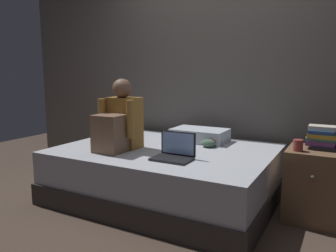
{
  "coord_description": "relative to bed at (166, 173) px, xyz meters",
  "views": [
    {
      "loc": [
        1.29,
        -2.39,
        1.2
      ],
      "look_at": [
        -0.07,
        0.1,
        0.74
      ],
      "focal_mm": 35.3,
      "sensor_mm": 36.0,
      "label": 1
    }
  ],
  "objects": [
    {
      "name": "person_sitting",
      "position": [
        -0.36,
        -0.25,
        0.5
      ],
      "size": [
        0.39,
        0.44,
        0.66
      ],
      "color": "olive",
      "rests_on": "bed"
    },
    {
      "name": "book_stack",
      "position": [
        1.33,
        0.19,
        0.44
      ],
      "size": [
        0.23,
        0.17,
        0.19
      ],
      "color": "black",
      "rests_on": "nightstand"
    },
    {
      "name": "pillow",
      "position": [
        0.15,
        0.45,
        0.31
      ],
      "size": [
        0.56,
        0.36,
        0.13
      ],
      "primitive_type": "cube",
      "color": "silver",
      "rests_on": "bed"
    },
    {
      "name": "laptop",
      "position": [
        0.26,
        -0.32,
        0.3
      ],
      "size": [
        0.32,
        0.23,
        0.22
      ],
      "color": "black",
      "rests_on": "bed"
    },
    {
      "name": "bed",
      "position": [
        0.0,
        0.0,
        0.0
      ],
      "size": [
        2.0,
        1.5,
        0.49
      ],
      "color": "#332D2B",
      "rests_on": "ground_plane"
    },
    {
      "name": "nightstand",
      "position": [
        1.3,
        0.15,
        0.05
      ],
      "size": [
        0.44,
        0.46,
        0.59
      ],
      "color": "brown",
      "rests_on": "ground_plane"
    },
    {
      "name": "wall_back",
      "position": [
        0.2,
        0.9,
        1.11
      ],
      "size": [
        5.6,
        0.1,
        2.7
      ],
      "primitive_type": "cube",
      "color": "#605B56",
      "rests_on": "ground_plane"
    },
    {
      "name": "mug",
      "position": [
        1.17,
        0.03,
        0.39
      ],
      "size": [
        0.08,
        0.08,
        0.09
      ],
      "primitive_type": "cylinder",
      "color": "#933833",
      "rests_on": "nightstand"
    },
    {
      "name": "clothes_pile",
      "position": [
        0.34,
        0.29,
        0.3
      ],
      "size": [
        0.18,
        0.24,
        0.1
      ],
      "color": "#8E3D47",
      "rests_on": "bed"
    },
    {
      "name": "ground_plane",
      "position": [
        0.2,
        -0.3,
        -0.24
      ],
      "size": [
        8.0,
        8.0,
        0.0
      ],
      "primitive_type": "plane",
      "color": "#47382D"
    }
  ]
}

